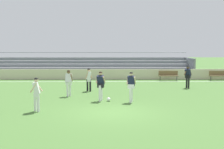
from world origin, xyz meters
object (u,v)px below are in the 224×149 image
at_px(bench_near_bin, 168,75).
at_px(player_dark_wide_right, 101,83).
at_px(bench_centre_sideline, 219,75).
at_px(player_white_challenging, 69,81).
at_px(player_white_wide_left, 36,91).
at_px(bleacher_stand, 74,67).
at_px(soccer_ball, 109,99).
at_px(player_white_on_ball, 89,78).
at_px(player_dark_deep_cover, 131,84).
at_px(player_dark_dropping_back, 188,75).

distance_m(bench_near_bin, player_dark_wide_right, 11.86).
relative_size(bench_centre_sideline, player_white_challenging, 1.09).
bearing_deg(player_dark_wide_right, player_white_wide_left, -137.09).
relative_size(bench_near_bin, player_dark_wide_right, 1.06).
distance_m(bench_centre_sideline, player_dark_wide_right, 14.81).
height_order(bleacher_stand, soccer_ball, bleacher_stand).
xyz_separation_m(player_white_challenging, soccer_ball, (2.51, -1.73, -0.88)).
height_order(player_dark_wide_right, player_white_wide_left, player_dark_wide_right).
xyz_separation_m(bench_centre_sideline, player_dark_wide_right, (-10.69, -10.24, 0.47)).
bearing_deg(soccer_ball, player_white_on_ball, 110.31).
relative_size(player_dark_deep_cover, player_white_on_ball, 1.06).
xyz_separation_m(bench_near_bin, player_white_wide_left, (-8.93, -13.00, 0.42)).
xyz_separation_m(player_dark_wide_right, soccer_ball, (0.45, -0.13, -0.90)).
bearing_deg(bleacher_stand, player_white_on_ball, -77.25).
distance_m(player_dark_deep_cover, soccer_ball, 1.59).
relative_size(bench_near_bin, soccer_ball, 8.18).
distance_m(bleacher_stand, player_white_on_ball, 10.36).
bearing_deg(soccer_ball, player_dark_wide_right, 164.03).
bearing_deg(player_dark_deep_cover, bleacher_stand, 109.22).
relative_size(player_white_wide_left, player_white_on_ball, 1.01).
relative_size(bench_centre_sideline, player_dark_wide_right, 1.06).
bearing_deg(player_dark_dropping_back, bench_near_bin, 95.27).
bearing_deg(bench_centre_sideline, player_dark_wide_right, -136.21).
xyz_separation_m(bench_near_bin, player_white_on_ball, (-6.91, -6.58, 0.41)).
distance_m(player_dark_wide_right, player_white_challenging, 2.60).
distance_m(bleacher_stand, player_white_wide_left, 16.53).
bearing_deg(bench_near_bin, player_dark_deep_cover, -111.68).
relative_size(player_dark_wide_right, player_dark_dropping_back, 1.01).
height_order(bleacher_stand, player_dark_deep_cover, bleacher_stand).
bearing_deg(player_white_wide_left, player_white_on_ball, 72.56).
distance_m(bleacher_stand, soccer_ball, 14.41).
xyz_separation_m(bench_near_bin, player_dark_wide_right, (-5.96, -10.24, 0.47)).
xyz_separation_m(player_white_wide_left, soccer_ball, (3.42, 2.63, -0.86)).
height_order(bleacher_stand, player_white_on_ball, bleacher_stand).
height_order(player_dark_deep_cover, soccer_ball, player_dark_deep_cover).
bearing_deg(soccer_ball, bench_centre_sideline, 45.40).
relative_size(bench_near_bin, player_white_wide_left, 1.10).
bearing_deg(player_dark_dropping_back, player_white_challenging, -156.61).
bearing_deg(player_white_on_ball, player_dark_deep_cover, -56.97).
distance_m(bench_near_bin, bench_centre_sideline, 4.72).
xyz_separation_m(player_white_on_ball, player_white_challenging, (-1.11, -2.07, 0.03)).
distance_m(bleacher_stand, player_dark_wide_right, 14.14).
xyz_separation_m(player_dark_wide_right, player_dark_dropping_back, (6.42, 5.26, -0.01)).
height_order(player_white_wide_left, player_dark_dropping_back, player_dark_dropping_back).
xyz_separation_m(bleacher_stand, player_dark_deep_cover, (4.95, -14.20, -0.06)).
bearing_deg(player_white_on_ball, bench_near_bin, 43.59).
xyz_separation_m(bench_centre_sideline, soccer_ball, (-10.23, -10.37, -0.44)).
height_order(bench_near_bin, bench_centre_sideline, same).
xyz_separation_m(bench_centre_sideline, player_dark_dropping_back, (-4.26, -4.98, 0.45)).
relative_size(bleacher_stand, player_white_on_ball, 15.18).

